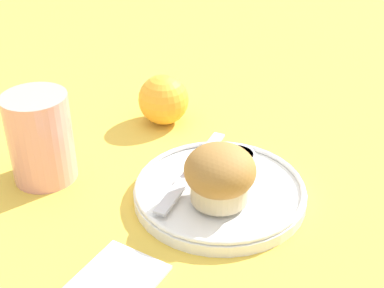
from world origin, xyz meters
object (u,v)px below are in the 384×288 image
at_px(muffin, 220,175).
at_px(juice_glass, 40,138).
at_px(butter_knife, 193,170).
at_px(orange_fruit, 164,100).

height_order(muffin, juice_glass, juice_glass).
bearing_deg(butter_knife, orange_fruit, 38.21).
relative_size(butter_knife, orange_fruit, 2.52).
bearing_deg(muffin, butter_knife, 59.27).
xyz_separation_m(butter_knife, juice_glass, (-0.08, 0.17, 0.04)).
distance_m(orange_fruit, juice_glass, 0.20).
distance_m(butter_knife, orange_fruit, 0.17).
height_order(butter_knife, juice_glass, juice_glass).
height_order(muffin, butter_knife, muffin).
distance_m(butter_knife, juice_glass, 0.19).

